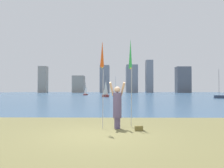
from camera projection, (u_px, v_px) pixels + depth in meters
ground at (113, 95)px, 58.38m from camera, size 120.00×138.00×0.12m
person at (117, 105)px, 8.69m from camera, size 0.71×0.52×1.93m
kite_flag_left at (102, 56)px, 8.44m from camera, size 0.16×1.00×3.58m
kite_flag_right at (130, 55)px, 9.45m from camera, size 0.16×0.87×3.89m
bag at (139, 128)px, 8.20m from camera, size 0.32×0.15×0.19m
sailboat_0 at (115, 90)px, 48.14m from camera, size 1.51×2.65×4.64m
sailboat_1 at (219, 96)px, 38.40m from camera, size 1.83×1.03×5.23m
sailboat_3 at (106, 89)px, 45.34m from camera, size 1.62×2.09×4.64m
sailboat_4 at (86, 90)px, 59.15m from camera, size 1.23×1.91×3.83m
skyline_tower_0 at (43, 79)px, 109.53m from camera, size 4.25×3.97×13.70m
skyline_tower_1 at (79, 84)px, 108.97m from camera, size 5.95×5.77×8.70m
skyline_tower_2 at (105, 79)px, 108.52m from camera, size 4.85×6.07×13.96m
skyline_tower_3 at (132, 79)px, 109.51m from camera, size 5.82×7.88×14.25m
skyline_tower_4 at (149, 76)px, 108.29m from camera, size 3.52×4.23×16.71m
skyline_tower_5 at (183, 80)px, 104.52m from camera, size 6.83×4.99×12.88m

